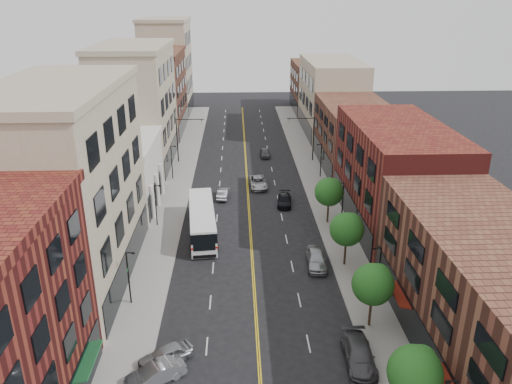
{
  "coord_description": "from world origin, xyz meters",
  "views": [
    {
      "loc": [
        -1.41,
        -29.88,
        25.66
      ],
      "look_at": [
        0.64,
        21.91,
        5.0
      ],
      "focal_mm": 35.0,
      "sensor_mm": 36.0,
      "label": 1
    }
  ],
  "objects": [
    {
      "name": "lamp_r_2",
      "position": [
        10.95,
        24.0,
        2.97
      ],
      "size": [
        0.81,
        0.55,
        5.05
      ],
      "color": "black",
      "rests_on": "sidewalk_right"
    },
    {
      "name": "tree_r_1",
      "position": [
        9.39,
        4.07,
        4.13
      ],
      "size": [
        3.4,
        3.4,
        5.59
      ],
      "color": "black",
      "rests_on": "sidewalk_right"
    },
    {
      "name": "tree_r_0",
      "position": [
        9.39,
        -5.93,
        4.13
      ],
      "size": [
        3.4,
        3.4,
        5.59
      ],
      "color": "black",
      "rests_on": "sidewalk_right"
    },
    {
      "name": "lamp_r_3",
      "position": [
        10.95,
        40.0,
        2.97
      ],
      "size": [
        0.81,
        0.55,
        5.05
      ],
      "color": "black",
      "rests_on": "sidewalk_right"
    },
    {
      "name": "car_lane_a",
      "position": [
        4.66,
        29.78,
        0.64
      ],
      "size": [
        2.24,
        4.57,
        1.28
      ],
      "primitive_type": "imported",
      "rotation": [
        0.0,
        0.0,
        -0.11
      ],
      "color": "black",
      "rests_on": "ground"
    },
    {
      "name": "bldg_r_far_c",
      "position": [
        17.0,
        86.0,
        5.5
      ],
      "size": [
        10.0,
        18.0,
        11.0
      ],
      "primitive_type": "cube",
      "color": "brown",
      "rests_on": "ground"
    },
    {
      "name": "bldg_l_far_c",
      "position": [
        -17.0,
        86.0,
        10.0
      ],
      "size": [
        10.0,
        16.0,
        20.0
      ],
      "primitive_type": "cube",
      "color": "tan",
      "rests_on": "ground"
    },
    {
      "name": "car_parked_mid",
      "position": [
        7.4,
        -0.4,
        0.76
      ],
      "size": [
        2.31,
        5.3,
        1.52
      ],
      "primitive_type": "imported",
      "rotation": [
        0.0,
        0.0,
        -0.04
      ],
      "color": "#434347",
      "rests_on": "ground"
    },
    {
      "name": "lamp_l_3",
      "position": [
        -10.95,
        40.0,
        2.97
      ],
      "size": [
        0.81,
        0.55,
        5.05
      ],
      "color": "black",
      "rests_on": "sidewalk_left"
    },
    {
      "name": "bldg_r_far_b",
      "position": [
        17.0,
        66.0,
        7.0
      ],
      "size": [
        10.0,
        22.0,
        14.0
      ],
      "primitive_type": "cube",
      "color": "tan",
      "rests_on": "ground"
    },
    {
      "name": "car_angle_b",
      "position": [
        -7.4,
        -1.67,
        0.7
      ],
      "size": [
        4.43,
        3.42,
        1.4
      ],
      "primitive_type": "imported",
      "rotation": [
        0.0,
        0.0,
        -1.05
      ],
      "color": "#ABADB3",
      "rests_on": "ground"
    },
    {
      "name": "lamp_r_1",
      "position": [
        10.95,
        8.0,
        2.97
      ],
      "size": [
        0.81,
        0.55,
        5.05
      ],
      "color": "black",
      "rests_on": "sidewalk_right"
    },
    {
      "name": "bldg_r_mid",
      "position": [
        17.0,
        24.0,
        6.0
      ],
      "size": [
        10.0,
        22.0,
        12.0
      ],
      "primitive_type": "cube",
      "color": "maroon",
      "rests_on": "ground"
    },
    {
      "name": "bldg_l_far_b",
      "position": [
        -17.0,
        68.0,
        7.5
      ],
      "size": [
        10.0,
        20.0,
        15.0
      ],
      "primitive_type": "cube",
      "color": "brown",
      "rests_on": "ground"
    },
    {
      "name": "bldg_l_white",
      "position": [
        -17.0,
        31.0,
        4.0
      ],
      "size": [
        10.0,
        14.0,
        8.0
      ],
      "primitive_type": "cube",
      "color": "silver",
      "rests_on": "ground"
    },
    {
      "name": "tree_r_2",
      "position": [
        9.39,
        14.07,
        4.13
      ],
      "size": [
        3.4,
        3.4,
        5.59
      ],
      "color": "black",
      "rests_on": "sidewalk_right"
    },
    {
      "name": "signal_mast_left",
      "position": [
        -10.27,
        48.0,
        4.65
      ],
      "size": [
        4.49,
        0.18,
        7.2
      ],
      "color": "black",
      "rests_on": "sidewalk_left"
    },
    {
      "name": "car_angle_a",
      "position": [
        -6.94,
        0.22,
        0.7
      ],
      "size": [
        4.38,
        3.51,
        1.4
      ],
      "primitive_type": "imported",
      "rotation": [
        0.0,
        0.0,
        -1.04
      ],
      "color": "gray",
      "rests_on": "ground"
    },
    {
      "name": "bldg_l_far_a",
      "position": [
        -17.0,
        48.0,
        9.0
      ],
      "size": [
        10.0,
        20.0,
        18.0
      ],
      "primitive_type": "cube",
      "color": "tan",
      "rests_on": "ground"
    },
    {
      "name": "bldg_r_far_a",
      "position": [
        17.0,
        45.0,
        5.0
      ],
      "size": [
        10.0,
        20.0,
        10.0
      ],
      "primitive_type": "cube",
      "color": "brown",
      "rests_on": "ground"
    },
    {
      "name": "lamp_l_1",
      "position": [
        -10.95,
        8.0,
        2.97
      ],
      "size": [
        0.81,
        0.55,
        5.05
      ],
      "color": "black",
      "rests_on": "sidewalk_left"
    },
    {
      "name": "sidewalk_right",
      "position": [
        10.0,
        35.0,
        0.07
      ],
      "size": [
        4.0,
        110.0,
        0.15
      ],
      "primitive_type": "cube",
      "color": "gray",
      "rests_on": "ground"
    },
    {
      "name": "tree_r_3",
      "position": [
        9.39,
        24.07,
        4.13
      ],
      "size": [
        3.4,
        3.4,
        5.59
      ],
      "color": "black",
      "rests_on": "sidewalk_right"
    },
    {
      "name": "sidewalk_left",
      "position": [
        -10.0,
        35.0,
        0.07
      ],
      "size": [
        4.0,
        110.0,
        0.15
      ],
      "primitive_type": "cube",
      "color": "gray",
      "rests_on": "ground"
    },
    {
      "name": "ground",
      "position": [
        0.0,
        0.0,
        0.0
      ],
      "size": [
        220.0,
        220.0,
        0.0
      ],
      "primitive_type": "plane",
      "color": "black",
      "rests_on": "ground"
    },
    {
      "name": "lamp_l_2",
      "position": [
        -10.95,
        24.0,
        2.97
      ],
      "size": [
        0.81,
        0.55,
        5.05
      ],
      "color": "black",
      "rests_on": "sidewalk_left"
    },
    {
      "name": "signal_mast_right",
      "position": [
        10.27,
        48.0,
        4.65
      ],
      "size": [
        4.49,
        0.18,
        7.2
      ],
      "color": "black",
      "rests_on": "sidewalk_right"
    },
    {
      "name": "bldg_r_near",
      "position": [
        17.0,
        0.0,
        5.0
      ],
      "size": [
        10.0,
        26.0,
        10.0
      ],
      "primitive_type": "cube",
      "color": "brown",
      "rests_on": "ground"
    },
    {
      "name": "car_lane_c",
      "position": [
        3.31,
        50.48,
        0.68
      ],
      "size": [
        1.61,
        3.97,
        1.35
      ],
      "primitive_type": "imported",
      "rotation": [
        0.0,
        0.0,
        0.01
      ],
      "color": "#434246",
      "rests_on": "ground"
    },
    {
      "name": "city_bus",
      "position": [
        -5.5,
        21.73,
        1.87
      ],
      "size": [
        3.92,
        12.71,
        3.22
      ],
      "rotation": [
        0.0,
        0.0,
        0.1
      ],
      "color": "white",
      "rests_on": "ground"
    },
    {
      "name": "car_lane_b",
      "position": [
        1.5,
        36.32,
        0.72
      ],
      "size": [
        2.72,
        5.32,
        1.44
      ],
      "primitive_type": "imported",
      "rotation": [
        0.0,
        0.0,
        0.07
      ],
      "color": "#A4A6AC",
      "rests_on": "ground"
    },
    {
      "name": "bldg_l_tanoffice",
      "position": [
        -17.0,
        13.0,
        9.0
      ],
      "size": [
        10.0,
        22.0,
        18.0
      ],
      "primitive_type": "cube",
      "color": "tan",
      "rests_on": "ground"
    },
    {
      "name": "car_parked_far",
      "position": [
        6.43,
        13.95,
        0.82
      ],
      "size": [
        2.22,
        4.92,
        1.64
      ],
      "primitive_type": "imported",
      "rotation": [
        0.0,
        0.0,
        -0.06
      ],
      "color": "#989AA0",
      "rests_on": "ground"
    },
    {
      "name": "car_lane_behind",
      "position": [
        -3.35,
        32.45,
        0.66
      ],
      "size": [
        1.85,
        4.16,
        1.33
      ],
      "primitive_type": "imported",
      "rotation": [
        0.0,
        0.0,
        3.03
      ],
      "color": "#4F4E54",
      "rests_on": "ground"
    }
  ]
}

